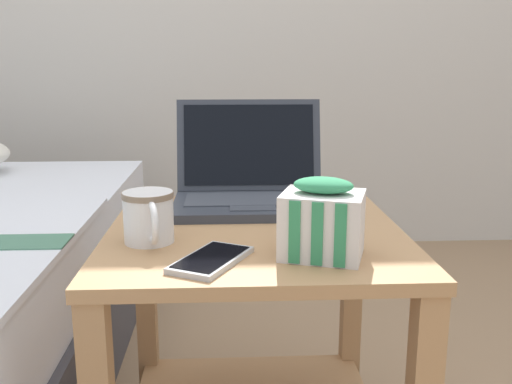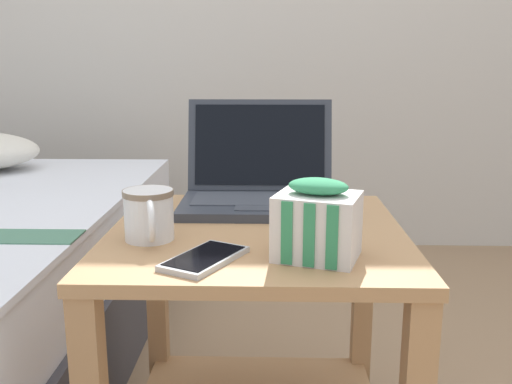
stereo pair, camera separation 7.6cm
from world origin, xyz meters
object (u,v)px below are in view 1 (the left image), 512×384
(laptop, at_px, (252,184))
(mug_front_left, at_px, (149,214))
(snack_bag, at_px, (322,221))
(cell_phone, at_px, (211,260))

(laptop, xyz_separation_m, mug_front_left, (-0.19, -0.25, 0.00))
(mug_front_left, relative_size, snack_bag, 0.83)
(mug_front_left, bearing_deg, laptop, 53.86)
(mug_front_left, xyz_separation_m, cell_phone, (0.11, -0.11, -0.04))
(cell_phone, bearing_deg, snack_bag, 7.37)
(laptop, distance_m, snack_bag, 0.35)
(cell_phone, bearing_deg, laptop, 77.86)
(snack_bag, bearing_deg, laptop, 105.88)
(mug_front_left, xyz_separation_m, snack_bag, (0.28, -0.09, 0.01))
(snack_bag, bearing_deg, mug_front_left, 163.23)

